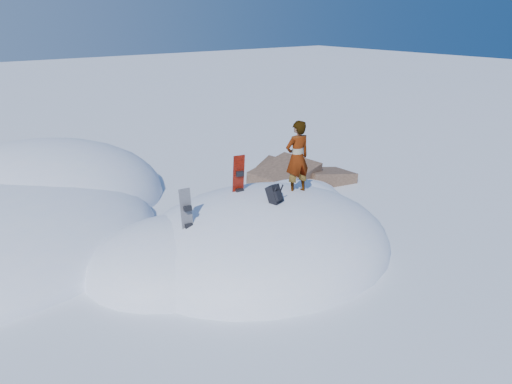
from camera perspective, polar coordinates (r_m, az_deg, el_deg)
ground at (r=12.95m, az=0.86°, el=-6.62°), size 120.00×120.00×0.00m
snow_mound at (r=13.02m, az=-0.40°, el=-6.46°), size 8.00×6.00×3.00m
rock_outcrop at (r=17.27m, az=4.40°, el=0.33°), size 4.68×4.41×1.68m
snowboard_red at (r=12.77m, az=-2.01°, el=0.90°), size 0.34×0.29×1.61m
snowboard_dark at (r=11.42m, az=-7.85°, el=-3.07°), size 0.29×0.25×1.43m
backpack at (r=11.92m, az=2.18°, el=-0.30°), size 0.41×0.48×0.53m
gear_pile at (r=11.07m, az=-6.50°, el=-11.03°), size 0.87×0.68×0.23m
person at (r=12.71m, az=4.74°, el=3.95°), size 0.74×0.53×1.91m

